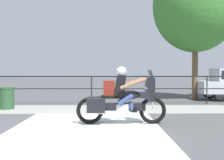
# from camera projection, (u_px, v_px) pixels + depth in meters

# --- Properties ---
(ground_plane) EXTENTS (120.00, 120.00, 0.00)m
(ground_plane) POSITION_uv_depth(u_px,v_px,m) (81.00, 126.00, 7.37)
(ground_plane) COLOR #4C4C4F
(sidewalk_band) EXTENTS (44.00, 2.40, 0.01)m
(sidewalk_band) POSITION_uv_depth(u_px,v_px,m) (89.00, 109.00, 10.76)
(sidewalk_band) COLOR #99968E
(sidewalk_band) RESTS_ON ground
(crosswalk_band) EXTENTS (3.79, 6.00, 0.01)m
(crosswalk_band) POSITION_uv_depth(u_px,v_px,m) (87.00, 128.00, 7.17)
(crosswalk_band) COLOR silver
(crosswalk_band) RESTS_ON ground
(fence_railing) EXTENTS (36.00, 0.05, 1.26)m
(fence_railing) POSITION_uv_depth(u_px,v_px,m) (92.00, 82.00, 12.31)
(fence_railing) COLOR black
(fence_railing) RESTS_ON ground
(motorcycle) EXTENTS (2.47, 0.76, 1.58)m
(motorcycle) POSITION_uv_depth(u_px,v_px,m) (121.00, 98.00, 7.69)
(motorcycle) COLOR black
(motorcycle) RESTS_ON ground
(trash_bin) EXTENTS (0.58, 0.58, 0.84)m
(trash_bin) POSITION_uv_depth(u_px,v_px,m) (7.00, 98.00, 10.77)
(trash_bin) COLOR #284C2D
(trash_bin) RESTS_ON ground
(tree_behind_sign) EXTENTS (4.38, 4.38, 7.27)m
(tree_behind_sign) POSITION_uv_depth(u_px,v_px,m) (195.00, 6.00, 14.43)
(tree_behind_sign) COLOR brown
(tree_behind_sign) RESTS_ON ground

